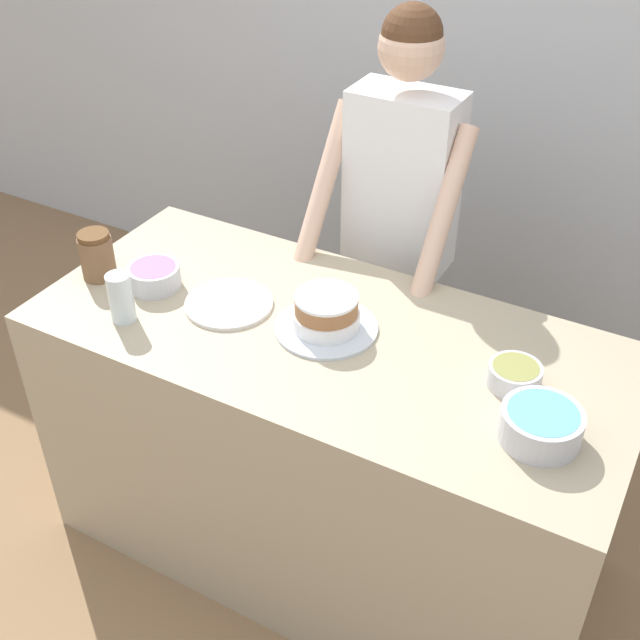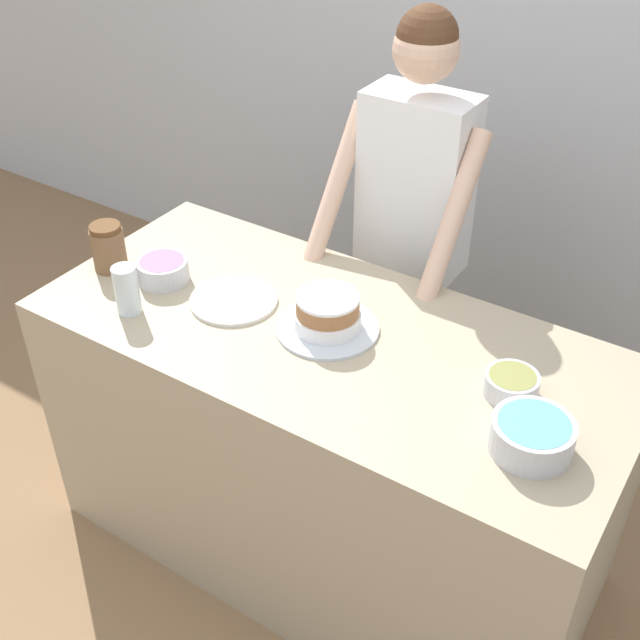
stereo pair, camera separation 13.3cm
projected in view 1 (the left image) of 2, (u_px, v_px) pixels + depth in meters
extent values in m
plane|color=#93704C|center=(268.00, 629.00, 2.66)|extent=(14.00, 14.00, 0.00)
cube|color=silver|center=(502.00, 74.00, 3.21)|extent=(10.00, 0.05, 2.60)
cube|color=tan|center=(328.00, 448.00, 2.66)|extent=(1.82, 0.82, 0.96)
cylinder|color=#2D2D38|center=(372.00, 344.00, 3.22)|extent=(0.11, 0.11, 0.84)
cylinder|color=#2D2D38|center=(410.00, 357.00, 3.15)|extent=(0.11, 0.11, 0.84)
cube|color=white|center=(402.00, 181.00, 2.75)|extent=(0.37, 0.20, 0.63)
cylinder|color=beige|center=(323.00, 189.00, 2.72)|extent=(0.07, 0.40, 0.53)
cylinder|color=beige|center=(442.00, 219.00, 2.55)|extent=(0.07, 0.40, 0.53)
sphere|color=beige|center=(411.00, 47.00, 2.48)|extent=(0.21, 0.21, 0.21)
sphere|color=#51331E|center=(412.00, 35.00, 2.46)|extent=(0.19, 0.19, 0.19)
cylinder|color=silver|center=(326.00, 327.00, 2.40)|extent=(0.31, 0.31, 0.01)
cylinder|color=white|center=(326.00, 319.00, 2.38)|extent=(0.20, 0.20, 0.05)
cylinder|color=#9E663D|center=(326.00, 306.00, 2.35)|extent=(0.19, 0.19, 0.05)
cylinder|color=white|center=(326.00, 297.00, 2.33)|extent=(0.19, 0.19, 0.01)
cylinder|color=silver|center=(154.00, 277.00, 2.56)|extent=(0.17, 0.17, 0.07)
cylinder|color=#9E66B7|center=(153.00, 268.00, 2.54)|extent=(0.14, 0.14, 0.01)
cylinder|color=silver|center=(541.00, 426.00, 2.00)|extent=(0.21, 0.21, 0.09)
cylinder|color=#60B7E0|center=(543.00, 414.00, 1.97)|extent=(0.18, 0.18, 0.01)
cylinder|color=silver|center=(514.00, 376.00, 2.17)|extent=(0.15, 0.15, 0.06)
cylinder|color=olive|center=(516.00, 369.00, 2.16)|extent=(0.13, 0.13, 0.01)
cylinder|color=silver|center=(121.00, 298.00, 2.39)|extent=(0.07, 0.07, 0.16)
cylinder|color=white|center=(229.00, 304.00, 2.49)|extent=(0.28, 0.28, 0.01)
cylinder|color=brown|center=(97.00, 257.00, 2.59)|extent=(0.11, 0.11, 0.14)
cylinder|color=brown|center=(93.00, 236.00, 2.54)|extent=(0.10, 0.10, 0.02)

